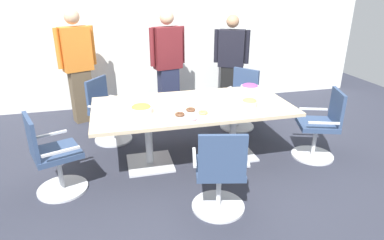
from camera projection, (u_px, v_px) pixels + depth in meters
The scene contains 16 objects.
ground_plane at pixel (192, 159), 4.31m from camera, with size 10.00×10.00×0.01m, color #2D303D.
back_wall at pixel (160, 28), 5.93m from camera, with size 8.00×0.10×2.80m, color silver.
conference_table at pixel (192, 114), 4.07m from camera, with size 2.40×1.20×0.75m.
office_chair_0 at pixel (220, 176), 3.16m from camera, with size 0.65×0.65×0.91m.
office_chair_1 at pixel (321, 128), 4.22m from camera, with size 0.69×0.69×0.91m.
office_chair_2 at pixel (240, 102), 5.18m from camera, with size 0.76×0.76×0.91m.
office_chair_3 at pixel (108, 114), 4.71m from camera, with size 0.75×0.75×0.91m.
office_chair_4 at pixel (52, 159), 3.47m from camera, with size 0.69×0.69×0.91m.
person_standing_0 at pixel (78, 65), 5.20m from camera, with size 0.59×0.37×1.80m.
person_standing_1 at pixel (168, 63), 5.40m from camera, with size 0.61×0.32×1.76m.
person_standing_2 at pixel (231, 62), 5.76m from camera, with size 0.58×0.39×1.67m.
snack_bowl_chips_yellow at pixel (141, 109), 3.76m from camera, with size 0.25×0.25×0.10m.
snack_bowl_candy_mix at pixel (250, 87), 4.55m from camera, with size 0.25×0.25×0.10m.
snack_bowl_cookies at pixel (250, 102), 3.98m from camera, with size 0.19×0.19×0.09m.
donut_platter at pixel (192, 115), 3.67m from camera, with size 0.37×0.37×0.04m.
napkin_pile at pixel (200, 100), 4.10m from camera, with size 0.15×0.15×0.06m, color white.
Camera 1 is at (-0.92, -3.68, 2.09)m, focal length 30.71 mm.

